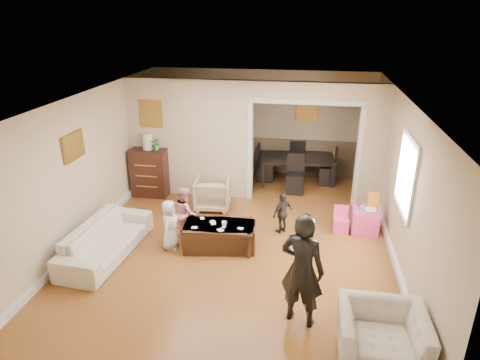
% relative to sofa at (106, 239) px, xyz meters
% --- Properties ---
extents(floor, '(7.00, 7.00, 0.00)m').
position_rel_sofa_xyz_m(floor, '(2.12, 1.01, -0.29)').
color(floor, '#A35B2A').
rests_on(floor, ground).
extents(partition_left, '(2.75, 0.18, 2.60)m').
position_rel_sofa_xyz_m(partition_left, '(0.75, 2.81, 1.01)').
color(partition_left, beige).
rests_on(partition_left, ground).
extents(partition_right, '(0.55, 0.18, 2.60)m').
position_rel_sofa_xyz_m(partition_right, '(4.60, 2.81, 1.01)').
color(partition_right, beige).
rests_on(partition_right, ground).
extents(partition_header, '(2.22, 0.18, 0.35)m').
position_rel_sofa_xyz_m(partition_header, '(3.22, 2.81, 2.13)').
color(partition_header, beige).
rests_on(partition_header, partition_right).
extents(window_pane, '(0.03, 0.95, 1.10)m').
position_rel_sofa_xyz_m(window_pane, '(4.85, 0.61, 1.26)').
color(window_pane, white).
rests_on(window_pane, ground).
extents(framed_art_partition, '(0.45, 0.03, 0.55)m').
position_rel_sofa_xyz_m(framed_art_partition, '(-0.08, 2.71, 1.56)').
color(framed_art_partition, brown).
rests_on(framed_art_partition, partition_left).
extents(framed_art_sofa_wall, '(0.03, 0.55, 0.40)m').
position_rel_sofa_xyz_m(framed_art_sofa_wall, '(-0.59, 0.41, 1.51)').
color(framed_art_sofa_wall, brown).
extents(framed_art_alcove, '(0.45, 0.03, 0.55)m').
position_rel_sofa_xyz_m(framed_art_alcove, '(3.22, 4.45, 1.41)').
color(framed_art_alcove, brown).
extents(sofa, '(0.94, 2.07, 0.59)m').
position_rel_sofa_xyz_m(sofa, '(0.00, 0.00, 0.00)').
color(sofa, '#ECE5CC').
rests_on(sofa, ground).
extents(armchair_back, '(0.78, 0.80, 0.67)m').
position_rel_sofa_xyz_m(armchair_back, '(1.38, 2.12, 0.04)').
color(armchair_back, tan).
rests_on(armchair_back, ground).
extents(armchair_front, '(1.03, 0.90, 0.66)m').
position_rel_sofa_xyz_m(armchair_front, '(4.30, -1.68, 0.04)').
color(armchair_front, '#ECE5CC').
rests_on(armchair_front, ground).
extents(dresser, '(0.79, 0.45, 1.09)m').
position_rel_sofa_xyz_m(dresser, '(-0.15, 2.56, 0.25)').
color(dresser, '#361710').
rests_on(dresser, ground).
extents(table_lamp, '(0.22, 0.22, 0.36)m').
position_rel_sofa_xyz_m(table_lamp, '(-0.15, 2.56, 0.97)').
color(table_lamp, beige).
rests_on(table_lamp, dresser).
extents(potted_plant, '(0.26, 0.22, 0.29)m').
position_rel_sofa_xyz_m(potted_plant, '(0.05, 2.56, 0.94)').
color(potted_plant, '#367634').
rests_on(potted_plant, dresser).
extents(coffee_table, '(1.31, 0.80, 0.46)m').
position_rel_sofa_xyz_m(coffee_table, '(1.86, 0.55, -0.06)').
color(coffee_table, '#371D11').
rests_on(coffee_table, ground).
extents(coffee_cup, '(0.11, 0.11, 0.09)m').
position_rel_sofa_xyz_m(coffee_cup, '(1.96, 0.50, 0.21)').
color(coffee_cup, white).
rests_on(coffee_cup, coffee_table).
extents(play_table, '(0.51, 0.51, 0.47)m').
position_rel_sofa_xyz_m(play_table, '(4.46, 1.59, -0.06)').
color(play_table, '#FF43A0').
rests_on(play_table, ground).
extents(cereal_box, '(0.20, 0.08, 0.30)m').
position_rel_sofa_xyz_m(cereal_box, '(4.58, 1.69, 0.32)').
color(cereal_box, yellow).
rests_on(cereal_box, play_table).
extents(cyan_cup, '(0.08, 0.08, 0.08)m').
position_rel_sofa_xyz_m(cyan_cup, '(4.36, 1.54, 0.21)').
color(cyan_cup, '#2AA8D4').
rests_on(cyan_cup, play_table).
extents(toy_block, '(0.09, 0.08, 0.05)m').
position_rel_sofa_xyz_m(toy_block, '(4.34, 1.71, 0.20)').
color(toy_block, red).
rests_on(toy_block, play_table).
extents(play_bowl, '(0.22, 0.22, 0.05)m').
position_rel_sofa_xyz_m(play_bowl, '(4.51, 1.47, 0.20)').
color(play_bowl, white).
rests_on(play_bowl, play_table).
extents(dining_table, '(1.90, 1.21, 0.63)m').
position_rel_sofa_xyz_m(dining_table, '(3.06, 3.88, 0.02)').
color(dining_table, black).
rests_on(dining_table, ground).
extents(adult_person, '(0.68, 0.55, 1.62)m').
position_rel_sofa_xyz_m(adult_person, '(3.33, -1.14, 0.52)').
color(adult_person, black).
rests_on(adult_person, ground).
extents(child_kneel_a, '(0.30, 0.45, 0.91)m').
position_rel_sofa_xyz_m(child_kneel_a, '(1.01, 0.40, 0.16)').
color(child_kneel_a, silver).
rests_on(child_kneel_a, ground).
extents(child_kneel_b, '(0.56, 0.60, 0.98)m').
position_rel_sofa_xyz_m(child_kneel_b, '(1.16, 0.85, 0.20)').
color(child_kneel_b, pink).
rests_on(child_kneel_b, ground).
extents(child_toddler, '(0.46, 0.49, 0.81)m').
position_rel_sofa_xyz_m(child_toddler, '(2.91, 1.30, 0.11)').
color(child_toddler, black).
rests_on(child_toddler, ground).
extents(craft_papers, '(0.89, 0.50, 0.00)m').
position_rel_sofa_xyz_m(craft_papers, '(1.80, 0.49, 0.17)').
color(craft_papers, white).
rests_on(craft_papers, coffee_table).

